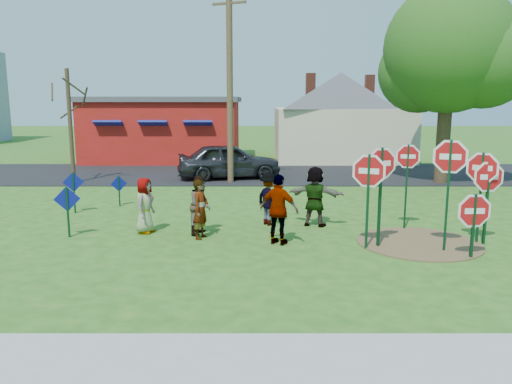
{
  "coord_description": "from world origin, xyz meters",
  "views": [
    {
      "loc": [
        0.23,
        -13.62,
        3.7
      ],
      "look_at": [
        0.22,
        0.55,
        1.09
      ],
      "focal_mm": 35.0,
      "sensor_mm": 36.0,
      "label": 1
    }
  ],
  "objects_px": {
    "suv": "(229,161)",
    "utility_pole": "(230,78)",
    "stop_sign_c": "(449,169)",
    "person_a": "(145,205)",
    "person_b": "(201,209)",
    "stop_sign_a": "(369,180)",
    "stop_sign_b": "(408,165)",
    "stop_sign_d": "(488,183)",
    "leafy_tree": "(452,55)"
  },
  "relations": [
    {
      "from": "stop_sign_b",
      "to": "utility_pole",
      "type": "bearing_deg",
      "value": 132.92
    },
    {
      "from": "person_b",
      "to": "leafy_tree",
      "type": "xyz_separation_m",
      "value": [
        10.0,
        9.18,
        4.8
      ]
    },
    {
      "from": "stop_sign_d",
      "to": "suv",
      "type": "height_order",
      "value": "stop_sign_d"
    },
    {
      "from": "utility_pole",
      "to": "person_b",
      "type": "bearing_deg",
      "value": -92.09
    },
    {
      "from": "leafy_tree",
      "to": "suv",
      "type": "bearing_deg",
      "value": 172.83
    },
    {
      "from": "suv",
      "to": "utility_pole",
      "type": "height_order",
      "value": "utility_pole"
    },
    {
      "from": "stop_sign_b",
      "to": "stop_sign_d",
      "type": "relative_size",
      "value": 1.12
    },
    {
      "from": "stop_sign_a",
      "to": "stop_sign_d",
      "type": "height_order",
      "value": "stop_sign_a"
    },
    {
      "from": "utility_pole",
      "to": "leafy_tree",
      "type": "height_order",
      "value": "utility_pole"
    },
    {
      "from": "stop_sign_c",
      "to": "stop_sign_d",
      "type": "bearing_deg",
      "value": 46.81
    },
    {
      "from": "stop_sign_a",
      "to": "stop_sign_c",
      "type": "distance_m",
      "value": 1.93
    },
    {
      "from": "stop_sign_a",
      "to": "person_b",
      "type": "bearing_deg",
      "value": -172.52
    },
    {
      "from": "stop_sign_a",
      "to": "person_b",
      "type": "height_order",
      "value": "stop_sign_a"
    },
    {
      "from": "person_b",
      "to": "suv",
      "type": "bearing_deg",
      "value": 19.7
    },
    {
      "from": "stop_sign_b",
      "to": "person_a",
      "type": "height_order",
      "value": "stop_sign_b"
    },
    {
      "from": "person_a",
      "to": "person_b",
      "type": "relative_size",
      "value": 0.98
    },
    {
      "from": "stop_sign_c",
      "to": "utility_pole",
      "type": "height_order",
      "value": "utility_pole"
    },
    {
      "from": "leafy_tree",
      "to": "stop_sign_a",
      "type": "bearing_deg",
      "value": -119.4
    },
    {
      "from": "stop_sign_c",
      "to": "leafy_tree",
      "type": "xyz_separation_m",
      "value": [
        3.82,
        10.36,
        3.56
      ]
    },
    {
      "from": "stop_sign_b",
      "to": "utility_pole",
      "type": "height_order",
      "value": "utility_pole"
    },
    {
      "from": "suv",
      "to": "utility_pole",
      "type": "distance_m",
      "value": 3.96
    },
    {
      "from": "person_a",
      "to": "person_b",
      "type": "xyz_separation_m",
      "value": [
        1.64,
        -0.59,
        0.02
      ]
    },
    {
      "from": "utility_pole",
      "to": "stop_sign_c",
      "type": "bearing_deg",
      "value": -60.83
    },
    {
      "from": "stop_sign_d",
      "to": "leafy_tree",
      "type": "xyz_separation_m",
      "value": [
        2.55,
        9.71,
        3.99
      ]
    },
    {
      "from": "stop_sign_c",
      "to": "leafy_tree",
      "type": "distance_m",
      "value": 11.6
    },
    {
      "from": "stop_sign_d",
      "to": "person_a",
      "type": "relative_size",
      "value": 1.46
    },
    {
      "from": "person_b",
      "to": "utility_pole",
      "type": "relative_size",
      "value": 0.18
    },
    {
      "from": "stop_sign_b",
      "to": "utility_pole",
      "type": "relative_size",
      "value": 0.29
    },
    {
      "from": "suv",
      "to": "stop_sign_b",
      "type": "bearing_deg",
      "value": -159.84
    },
    {
      "from": "stop_sign_a",
      "to": "stop_sign_c",
      "type": "relative_size",
      "value": 0.87
    },
    {
      "from": "stop_sign_d",
      "to": "suv",
      "type": "xyz_separation_m",
      "value": [
        -7.23,
        10.94,
        -0.75
      ]
    },
    {
      "from": "stop_sign_d",
      "to": "stop_sign_c",
      "type": "bearing_deg",
      "value": -156.66
    },
    {
      "from": "suv",
      "to": "leafy_tree",
      "type": "bearing_deg",
      "value": -107.75
    },
    {
      "from": "person_a",
      "to": "person_b",
      "type": "height_order",
      "value": "person_b"
    },
    {
      "from": "suv",
      "to": "leafy_tree",
      "type": "relative_size",
      "value": 0.56
    },
    {
      "from": "stop_sign_d",
      "to": "person_a",
      "type": "xyz_separation_m",
      "value": [
        -9.09,
        1.12,
        -0.83
      ]
    },
    {
      "from": "person_b",
      "to": "suv",
      "type": "xyz_separation_m",
      "value": [
        0.22,
        10.41,
        0.06
      ]
    },
    {
      "from": "stop_sign_d",
      "to": "utility_pole",
      "type": "distance_m",
      "value": 12.49
    },
    {
      "from": "stop_sign_a",
      "to": "person_b",
      "type": "distance_m",
      "value": 4.49
    },
    {
      "from": "person_a",
      "to": "suv",
      "type": "height_order",
      "value": "suv"
    },
    {
      "from": "stop_sign_b",
      "to": "stop_sign_a",
      "type": "bearing_deg",
      "value": -118.76
    },
    {
      "from": "stop_sign_b",
      "to": "stop_sign_d",
      "type": "height_order",
      "value": "stop_sign_b"
    },
    {
      "from": "stop_sign_a",
      "to": "person_a",
      "type": "height_order",
      "value": "stop_sign_a"
    },
    {
      "from": "person_a",
      "to": "person_b",
      "type": "bearing_deg",
      "value": -96.36
    },
    {
      "from": "stop_sign_d",
      "to": "leafy_tree",
      "type": "height_order",
      "value": "leafy_tree"
    },
    {
      "from": "stop_sign_c",
      "to": "person_b",
      "type": "height_order",
      "value": "stop_sign_c"
    },
    {
      "from": "stop_sign_b",
      "to": "stop_sign_c",
      "type": "xyz_separation_m",
      "value": [
        0.35,
        -2.17,
        0.16
      ]
    },
    {
      "from": "person_b",
      "to": "leafy_tree",
      "type": "distance_m",
      "value": 14.4
    },
    {
      "from": "stop_sign_b",
      "to": "person_b",
      "type": "xyz_separation_m",
      "value": [
        -5.82,
        -0.99,
        -1.08
      ]
    },
    {
      "from": "leafy_tree",
      "to": "person_b",
      "type": "bearing_deg",
      "value": -137.43
    }
  ]
}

